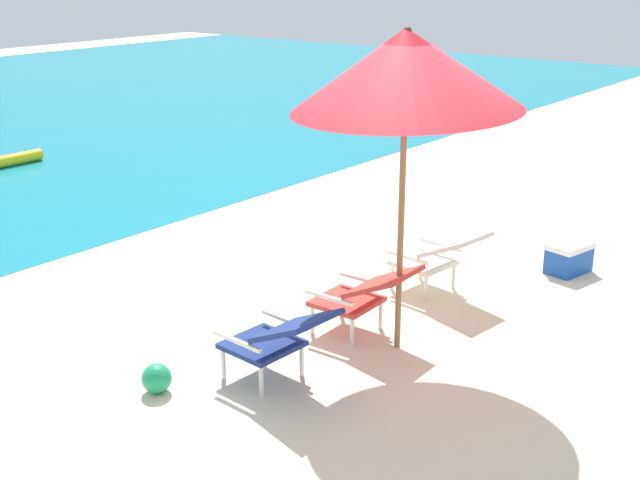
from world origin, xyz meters
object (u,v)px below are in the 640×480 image
at_px(lounge_chair_left, 278,336).
at_px(beach_umbrella_center, 406,70).
at_px(beach_ball, 157,378).
at_px(cooler_box, 569,257).
at_px(lounge_chair_center, 364,293).
at_px(lounge_chair_right, 438,255).

relative_size(lounge_chair_left, beach_umbrella_center, 0.34).
bearing_deg(beach_ball, cooler_box, -17.93).
distance_m(lounge_chair_center, cooler_box, 2.70).
distance_m(beach_umbrella_center, beach_ball, 2.99).
bearing_deg(beach_umbrella_center, lounge_chair_right, 15.83).
bearing_deg(beach_umbrella_center, beach_ball, 150.98).
bearing_deg(beach_umbrella_center, lounge_chair_center, 91.55).
bearing_deg(lounge_chair_right, cooler_box, -29.35).
bearing_deg(lounge_chair_center, beach_ball, 160.14).
bearing_deg(cooler_box, beach_umbrella_center, 170.70).
bearing_deg(lounge_chair_right, beach_ball, 167.86).
xyz_separation_m(lounge_chair_left, beach_ball, (-0.66, 0.64, -0.29)).
height_order(lounge_chair_right, beach_umbrella_center, beach_umbrella_center).
height_order(lounge_chair_center, cooler_box, lounge_chair_center).
bearing_deg(lounge_chair_left, lounge_chair_right, -0.16).
height_order(lounge_chair_left, lounge_chair_center, same).
xyz_separation_m(lounge_chair_center, beach_ball, (-1.77, 0.64, -0.29)).
distance_m(beach_ball, cooler_box, 4.57).
distance_m(beach_umbrella_center, cooler_box, 3.37).
xyz_separation_m(lounge_chair_left, lounge_chair_center, (1.10, -0.00, 0.00)).
distance_m(lounge_chair_left, lounge_chair_right, 2.32).
bearing_deg(beach_umbrella_center, cooler_box, -9.30).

